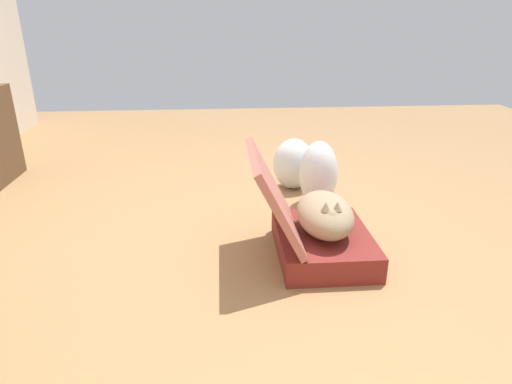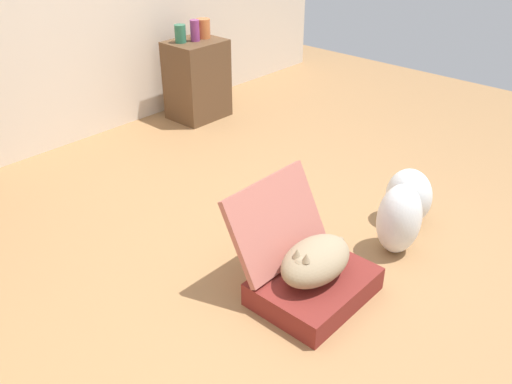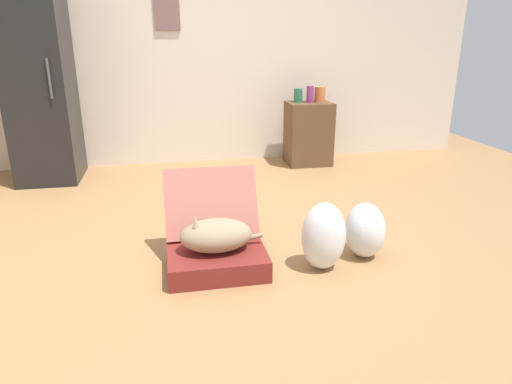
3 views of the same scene
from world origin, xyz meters
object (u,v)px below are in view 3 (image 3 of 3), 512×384
(cat, at_px, (215,235))
(vase_short, at_px, (320,94))
(plastic_bag_white, at_px, (323,236))
(vase_round, at_px, (310,94))
(refrigerator, at_px, (40,86))
(side_table, at_px, (308,134))
(vase_tall, at_px, (298,95))
(plastic_bag_clear, at_px, (365,230))
(suitcase_base, at_px, (217,260))

(cat, distance_m, vase_short, 2.77)
(plastic_bag_white, bearing_deg, vase_round, 74.85)
(vase_round, bearing_deg, refrigerator, -179.08)
(side_table, height_order, vase_tall, vase_tall)
(vase_tall, bearing_deg, cat, -116.81)
(side_table, bearing_deg, plastic_bag_white, -105.11)
(cat, bearing_deg, vase_round, 60.36)
(vase_round, bearing_deg, plastic_bag_clear, -98.12)
(side_table, bearing_deg, refrigerator, -178.95)
(vase_round, bearing_deg, plastic_bag_white, -105.15)
(side_table, height_order, vase_round, vase_round)
(suitcase_base, height_order, cat, cat)
(suitcase_base, relative_size, side_table, 0.87)
(refrigerator, bearing_deg, vase_short, 1.35)
(side_table, relative_size, vase_tall, 4.64)
(plastic_bag_white, xyz_separation_m, side_table, (0.65, 2.40, 0.13))
(side_table, bearing_deg, suitcase_base, -119.49)
(refrigerator, bearing_deg, plastic_bag_clear, -43.12)
(plastic_bag_clear, distance_m, side_table, 2.32)
(cat, bearing_deg, plastic_bag_clear, 0.25)
(suitcase_base, height_order, vase_round, vase_round)
(cat, xyz_separation_m, plastic_bag_white, (0.65, -0.11, -0.02))
(cat, relative_size, plastic_bag_white, 1.20)
(plastic_bag_white, xyz_separation_m, vase_round, (0.65, 2.40, 0.56))
(plastic_bag_white, distance_m, vase_tall, 2.57)
(suitcase_base, height_order, side_table, side_table)
(suitcase_base, relative_size, plastic_bag_white, 1.38)
(vase_round, bearing_deg, vase_short, 11.07)
(vase_short, relative_size, vase_round, 0.93)
(plastic_bag_clear, bearing_deg, cat, -179.75)
(suitcase_base, distance_m, refrigerator, 2.80)
(suitcase_base, xyz_separation_m, plastic_bag_clear, (0.97, 0.00, 0.12))
(cat, distance_m, plastic_bag_clear, 0.98)
(suitcase_base, height_order, vase_short, vase_short)
(cat, bearing_deg, side_table, 60.43)
(cat, xyz_separation_m, refrigerator, (-1.42, 2.25, 0.70))
(plastic_bag_clear, relative_size, side_table, 0.53)
(plastic_bag_white, xyz_separation_m, vase_tall, (0.53, 2.45, 0.55))
(vase_tall, bearing_deg, side_table, -20.61)
(refrigerator, relative_size, vase_tall, 12.46)
(plastic_bag_white, height_order, side_table, side_table)
(vase_tall, distance_m, vase_round, 0.13)
(plastic_bag_clear, bearing_deg, refrigerator, 136.88)
(plastic_bag_white, relative_size, refrigerator, 0.23)
(vase_tall, distance_m, vase_short, 0.24)
(vase_short, bearing_deg, vase_tall, 173.32)
(side_table, bearing_deg, vase_short, 8.08)
(vase_tall, xyz_separation_m, vase_round, (0.12, -0.05, 0.01))
(side_table, relative_size, vase_round, 3.92)
(vase_round, bearing_deg, cat, -119.64)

